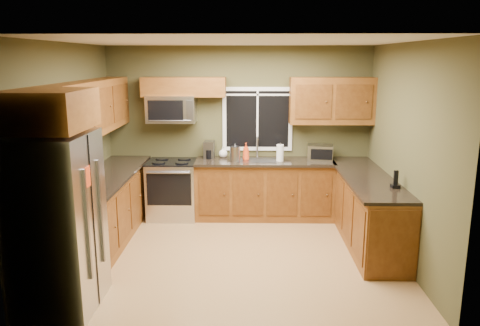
{
  "coord_description": "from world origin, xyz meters",
  "views": [
    {
      "loc": [
        0.18,
        -5.69,
        2.51
      ],
      "look_at": [
        0.05,
        0.35,
        1.15
      ],
      "focal_mm": 35.0,
      "sensor_mm": 36.0,
      "label": 1
    }
  ],
  "objects_px": {
    "soap_bottle_a": "(246,152)",
    "soap_bottle_c": "(223,152)",
    "coffee_maker": "(209,150)",
    "paper_towel_roll": "(280,153)",
    "toaster_oven": "(320,153)",
    "refrigerator": "(58,223)",
    "microwave": "(171,109)",
    "cordless_phone": "(395,183)",
    "range": "(173,189)",
    "kettle": "(235,153)"
  },
  "relations": [
    {
      "from": "soap_bottle_a",
      "to": "cordless_phone",
      "type": "distance_m",
      "value": 2.44
    },
    {
      "from": "coffee_maker",
      "to": "toaster_oven",
      "type": "bearing_deg",
      "value": -4.1
    },
    {
      "from": "refrigerator",
      "to": "coffee_maker",
      "type": "xyz_separation_m",
      "value": [
        1.27,
        2.94,
        0.17
      ]
    },
    {
      "from": "cordless_phone",
      "to": "paper_towel_roll",
      "type": "bearing_deg",
      "value": 131.3
    },
    {
      "from": "refrigerator",
      "to": "toaster_oven",
      "type": "xyz_separation_m",
      "value": [
        3.02,
        2.81,
        0.16
      ]
    },
    {
      "from": "kettle",
      "to": "paper_towel_roll",
      "type": "distance_m",
      "value": 0.7
    },
    {
      "from": "paper_towel_roll",
      "to": "soap_bottle_a",
      "type": "xyz_separation_m",
      "value": [
        -0.53,
        0.06,
        0.01
      ]
    },
    {
      "from": "refrigerator",
      "to": "coffee_maker",
      "type": "relative_size",
      "value": 6.62
    },
    {
      "from": "refrigerator",
      "to": "soap_bottle_c",
      "type": "height_order",
      "value": "refrigerator"
    },
    {
      "from": "refrigerator",
      "to": "microwave",
      "type": "relative_size",
      "value": 2.37
    },
    {
      "from": "toaster_oven",
      "to": "soap_bottle_c",
      "type": "distance_m",
      "value": 1.54
    },
    {
      "from": "soap_bottle_a",
      "to": "cordless_phone",
      "type": "relative_size",
      "value": 1.22
    },
    {
      "from": "range",
      "to": "soap_bottle_a",
      "type": "relative_size",
      "value": 3.45
    },
    {
      "from": "toaster_oven",
      "to": "paper_towel_roll",
      "type": "distance_m",
      "value": 0.64
    },
    {
      "from": "refrigerator",
      "to": "cordless_phone",
      "type": "relative_size",
      "value": 8.1
    },
    {
      "from": "coffee_maker",
      "to": "kettle",
      "type": "xyz_separation_m",
      "value": [
        0.42,
        -0.23,
        0.0
      ]
    },
    {
      "from": "soap_bottle_c",
      "to": "soap_bottle_a",
      "type": "bearing_deg",
      "value": -28.39
    },
    {
      "from": "refrigerator",
      "to": "microwave",
      "type": "bearing_deg",
      "value": 76.66
    },
    {
      "from": "kettle",
      "to": "soap_bottle_c",
      "type": "relative_size",
      "value": 1.61
    },
    {
      "from": "microwave",
      "to": "coffee_maker",
      "type": "xyz_separation_m",
      "value": [
        0.58,
        0.03,
        -0.66
      ]
    },
    {
      "from": "coffee_maker",
      "to": "paper_towel_roll",
      "type": "bearing_deg",
      "value": -10.26
    },
    {
      "from": "range",
      "to": "coffee_maker",
      "type": "distance_m",
      "value": 0.85
    },
    {
      "from": "coffee_maker",
      "to": "soap_bottle_c",
      "type": "bearing_deg",
      "value": 15.28
    },
    {
      "from": "toaster_oven",
      "to": "refrigerator",
      "type": "bearing_deg",
      "value": -137.04
    },
    {
      "from": "soap_bottle_c",
      "to": "cordless_phone",
      "type": "bearing_deg",
      "value": -38.55
    },
    {
      "from": "soap_bottle_c",
      "to": "cordless_phone",
      "type": "relative_size",
      "value": 0.79
    },
    {
      "from": "cordless_phone",
      "to": "refrigerator",
      "type": "bearing_deg",
      "value": -161.79
    },
    {
      "from": "soap_bottle_a",
      "to": "soap_bottle_c",
      "type": "bearing_deg",
      "value": 151.61
    },
    {
      "from": "toaster_oven",
      "to": "soap_bottle_c",
      "type": "xyz_separation_m",
      "value": [
        -1.53,
        0.19,
        -0.03
      ]
    },
    {
      "from": "refrigerator",
      "to": "range",
      "type": "relative_size",
      "value": 1.92
    },
    {
      "from": "microwave",
      "to": "toaster_oven",
      "type": "bearing_deg",
      "value": -2.25
    },
    {
      "from": "toaster_oven",
      "to": "paper_towel_roll",
      "type": "xyz_separation_m",
      "value": [
        -0.63,
        -0.08,
        0.01
      ]
    },
    {
      "from": "range",
      "to": "cordless_phone",
      "type": "xyz_separation_m",
      "value": [
        3.03,
        -1.55,
        0.54
      ]
    },
    {
      "from": "paper_towel_roll",
      "to": "refrigerator",
      "type": "bearing_deg",
      "value": -131.12
    },
    {
      "from": "soap_bottle_c",
      "to": "cordless_phone",
      "type": "height_order",
      "value": "cordless_phone"
    },
    {
      "from": "refrigerator",
      "to": "soap_bottle_c",
      "type": "distance_m",
      "value": 3.35
    },
    {
      "from": "paper_towel_roll",
      "to": "cordless_phone",
      "type": "relative_size",
      "value": 1.29
    },
    {
      "from": "refrigerator",
      "to": "paper_towel_roll",
      "type": "height_order",
      "value": "refrigerator"
    },
    {
      "from": "toaster_oven",
      "to": "coffee_maker",
      "type": "height_order",
      "value": "coffee_maker"
    },
    {
      "from": "coffee_maker",
      "to": "range",
      "type": "bearing_deg",
      "value": -163.64
    },
    {
      "from": "coffee_maker",
      "to": "cordless_phone",
      "type": "height_order",
      "value": "coffee_maker"
    },
    {
      "from": "refrigerator",
      "to": "paper_towel_roll",
      "type": "bearing_deg",
      "value": 48.88
    },
    {
      "from": "soap_bottle_a",
      "to": "soap_bottle_c",
      "type": "xyz_separation_m",
      "value": [
        -0.37,
        0.2,
        -0.05
      ]
    },
    {
      "from": "range",
      "to": "microwave",
      "type": "bearing_deg",
      "value": 90.02
    },
    {
      "from": "coffee_maker",
      "to": "kettle",
      "type": "bearing_deg",
      "value": -28.29
    },
    {
      "from": "kettle",
      "to": "cordless_phone",
      "type": "xyz_separation_m",
      "value": [
        2.03,
        -1.49,
        -0.06
      ]
    },
    {
      "from": "refrigerator",
      "to": "range",
      "type": "height_order",
      "value": "refrigerator"
    },
    {
      "from": "range",
      "to": "coffee_maker",
      "type": "bearing_deg",
      "value": 16.36
    },
    {
      "from": "soap_bottle_a",
      "to": "cordless_phone",
      "type": "height_order",
      "value": "soap_bottle_a"
    },
    {
      "from": "coffee_maker",
      "to": "soap_bottle_a",
      "type": "xyz_separation_m",
      "value": [
        0.59,
        -0.14,
        0.01
      ]
    }
  ]
}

